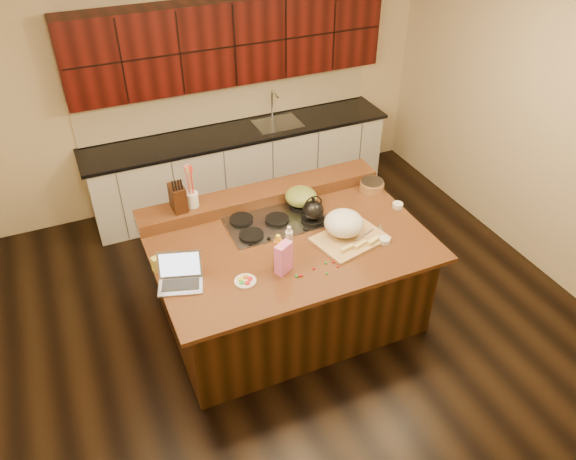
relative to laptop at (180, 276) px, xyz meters
name	(u,v)px	position (x,y,z in m)	size (l,w,h in m)	color
room	(290,199)	(1.02, 0.15, 0.37)	(5.52, 5.02, 2.72)	black
island	(290,279)	(1.02, 0.15, -0.52)	(2.40, 1.60, 0.92)	black
back_ledge	(261,195)	(1.02, 0.85, 0.00)	(2.40, 0.30, 0.12)	black
cooktop	(277,221)	(1.02, 0.45, -0.05)	(0.92, 0.52, 0.05)	gray
back_counter	(237,126)	(1.32, 2.37, 0.00)	(3.70, 0.66, 2.40)	silver
kettle	(313,210)	(1.32, 0.32, 0.07)	(0.20, 0.20, 0.18)	black
green_bowl	(301,197)	(1.32, 0.58, 0.06)	(0.30, 0.30, 0.16)	olive
laptop	(180,276)	(0.00, 0.00, 0.00)	(0.41, 0.37, 0.24)	#B7B7BC
oil_bottle	(278,254)	(0.79, -0.14, 0.07)	(0.07, 0.07, 0.27)	#C17322
vinegar_bottle	(289,244)	(0.93, -0.04, 0.06)	(0.06, 0.06, 0.25)	silver
wooden_tray	(345,227)	(1.49, 0.00, 0.04)	(0.68, 0.56, 0.24)	tan
ramekin_a	(384,240)	(1.76, -0.21, -0.04)	(0.10, 0.10, 0.04)	white
ramekin_b	(398,205)	(2.17, 0.21, -0.04)	(0.10, 0.10, 0.04)	white
ramekin_c	(378,187)	(2.17, 0.57, -0.04)	(0.10, 0.10, 0.04)	white
strainer_bowl	(372,186)	(2.10, 0.58, -0.02)	(0.24, 0.24, 0.09)	#996B3F
kitchen_timer	(380,227)	(1.83, -0.04, -0.03)	(0.08, 0.08, 0.07)	silver
pink_bag	(284,258)	(0.80, -0.21, 0.07)	(0.15, 0.08, 0.28)	pink
candy_plate	(245,281)	(0.47, -0.21, -0.06)	(0.18, 0.18, 0.01)	white
package_box	(158,263)	(-0.13, 0.22, 0.00)	(0.09, 0.07, 0.13)	gold
utensil_crock	(192,199)	(0.35, 0.85, 0.13)	(0.12, 0.12, 0.14)	white
knife_block	(178,198)	(0.22, 0.85, 0.18)	(0.12, 0.20, 0.24)	black
gumdrop_0	(338,266)	(1.23, -0.35, -0.06)	(0.02, 0.02, 0.02)	red
gumdrop_1	(296,276)	(0.87, -0.31, -0.06)	(0.02, 0.02, 0.02)	#198C26
gumdrop_2	(302,276)	(0.91, -0.33, -0.06)	(0.02, 0.02, 0.02)	red
gumdrop_3	(326,263)	(1.16, -0.27, -0.06)	(0.02, 0.02, 0.02)	#198C26
gumdrop_4	(314,269)	(1.04, -0.29, -0.06)	(0.02, 0.02, 0.02)	red
gumdrop_5	(297,277)	(0.87, -0.33, -0.06)	(0.02, 0.02, 0.02)	#198C26
gumdrop_6	(299,276)	(0.89, -0.33, -0.06)	(0.02, 0.02, 0.02)	red
gumdrop_7	(327,273)	(1.11, -0.39, -0.06)	(0.02, 0.02, 0.02)	#198C26
gumdrop_8	(334,262)	(1.23, -0.28, -0.06)	(0.02, 0.02, 0.02)	red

